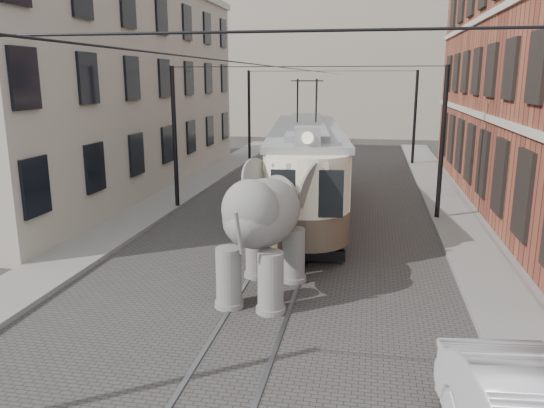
# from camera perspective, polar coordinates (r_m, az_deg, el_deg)

# --- Properties ---
(ground) EXTENTS (120.00, 120.00, 0.00)m
(ground) POSITION_cam_1_polar(r_m,az_deg,el_deg) (16.44, 1.15, -6.28)
(ground) COLOR #3B3836
(tram_rails) EXTENTS (1.54, 80.00, 0.02)m
(tram_rails) POSITION_cam_1_polar(r_m,az_deg,el_deg) (16.44, 1.15, -6.24)
(tram_rails) COLOR slate
(tram_rails) RESTS_ON ground
(sidewalk_right) EXTENTS (2.00, 60.00, 0.15)m
(sidewalk_right) POSITION_cam_1_polar(r_m,az_deg,el_deg) (16.60, 22.21, -6.84)
(sidewalk_right) COLOR slate
(sidewalk_right) RESTS_ON ground
(sidewalk_left) EXTENTS (2.00, 60.00, 0.15)m
(sidewalk_left) POSITION_cam_1_polar(r_m,az_deg,el_deg) (18.55, -19.14, -4.49)
(sidewalk_left) COLOR slate
(sidewalk_left) RESTS_ON ground
(stucco_building) EXTENTS (7.00, 24.00, 10.00)m
(stucco_building) POSITION_cam_1_polar(r_m,az_deg,el_deg) (28.67, -17.98, 11.66)
(stucco_building) COLOR #A19685
(stucco_building) RESTS_ON ground
(distant_block) EXTENTS (28.00, 10.00, 14.00)m
(distant_block) POSITION_cam_1_polar(r_m,az_deg,el_deg) (55.36, 8.17, 14.72)
(distant_block) COLOR #A19685
(distant_block) RESTS_ON ground
(catenary) EXTENTS (11.00, 30.20, 6.00)m
(catenary) POSITION_cam_1_polar(r_m,az_deg,el_deg) (20.62, 2.91, 6.30)
(catenary) COLOR black
(catenary) RESTS_ON ground
(tram) EXTENTS (4.52, 14.00, 5.46)m
(tram) POSITION_cam_1_polar(r_m,az_deg,el_deg) (22.36, 3.67, 6.13)
(tram) COLOR beige
(tram) RESTS_ON ground
(elephant) EXTENTS (3.64, 5.81, 3.36)m
(elephant) POSITION_cam_1_polar(r_m,az_deg,el_deg) (13.69, -0.97, -2.94)
(elephant) COLOR #63615B
(elephant) RESTS_ON ground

